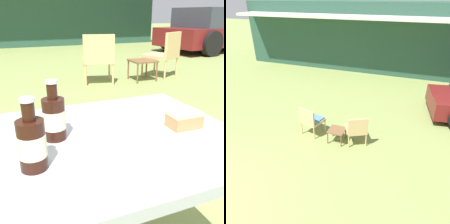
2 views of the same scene
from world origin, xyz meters
TOP-DOWN VIEW (x-y plane):
  - cabin_building at (-0.02, 11.07)m, footprint 11.33×4.36m
  - wicker_chair_cushioned at (1.13, 3.54)m, footprint 0.65×0.67m
  - wicker_chair_plain at (2.47, 3.52)m, footprint 0.73×0.74m
  - garden_side_table at (1.95, 3.42)m, footprint 0.44×0.43m

SIDE VIEW (x-z plane):
  - garden_side_table at x=1.95m, z-range 0.14..0.52m
  - wicker_chair_cushioned at x=1.13m, z-range 0.04..0.89m
  - wicker_chair_plain at x=2.47m, z-range 0.05..0.90m
  - cabin_building at x=-0.02m, z-range 0.01..3.33m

